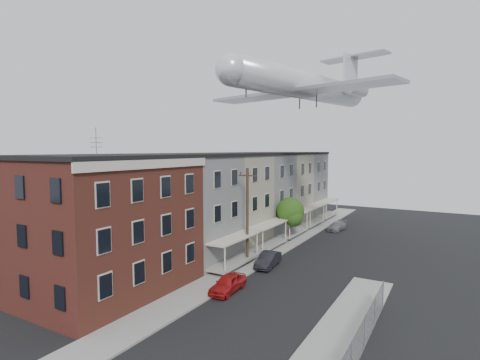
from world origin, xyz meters
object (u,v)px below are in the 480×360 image
(car_mid, at_px, (268,260))
(car_far, at_px, (337,226))
(utility_pole, at_px, (247,215))
(street_tree, at_px, (291,213))
(car_near, at_px, (228,283))
(airplane, at_px, (306,86))

(car_mid, distance_m, car_far, 18.57)
(utility_pole, bearing_deg, car_mid, 8.93)
(street_tree, distance_m, car_far, 9.82)
(street_tree, relative_size, car_mid, 1.31)
(car_near, bearing_deg, airplane, 86.31)
(utility_pole, bearing_deg, street_tree, 88.11)
(utility_pole, xyz_separation_m, airplane, (2.44, 8.58, 12.78))
(utility_pole, height_order, car_far, utility_pole)
(car_mid, bearing_deg, street_tree, 93.51)
(street_tree, bearing_deg, car_near, -84.25)
(utility_pole, xyz_separation_m, car_near, (2.00, -6.68, -4.02))
(car_far, xyz_separation_m, airplane, (-0.82, -10.26, 16.89))
(car_mid, bearing_deg, car_far, 79.77)
(airplane, bearing_deg, car_mid, -93.01)
(car_far, bearing_deg, airplane, -87.71)
(utility_pole, distance_m, car_mid, 4.50)
(utility_pole, height_order, car_mid, utility_pole)
(car_near, bearing_deg, utility_pole, 104.61)
(utility_pole, height_order, car_near, utility_pole)
(car_far, bearing_deg, street_tree, -101.32)
(utility_pole, height_order, street_tree, utility_pole)
(street_tree, relative_size, airplane, 0.21)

